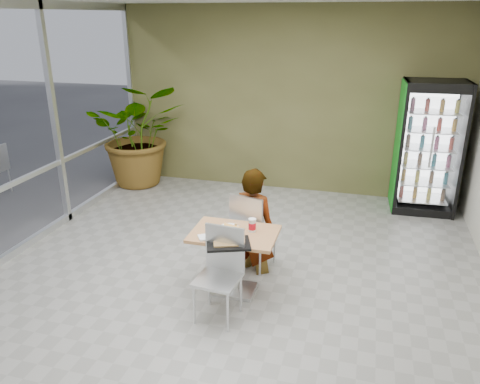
{
  "coord_description": "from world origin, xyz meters",
  "views": [
    {
      "loc": [
        1.38,
        -4.59,
        3.0
      ],
      "look_at": [
        -0.02,
        0.51,
        1.0
      ],
      "focal_mm": 35.0,
      "sensor_mm": 36.0,
      "label": 1
    }
  ],
  "objects_px": {
    "dining_table": "(234,250)",
    "seated_woman": "(253,231)",
    "cafeteria_tray": "(228,244)",
    "potted_plant": "(139,134)",
    "soda_cup": "(252,225)",
    "chair_near": "(221,265)",
    "chair_far": "(250,226)",
    "beverage_fridge": "(428,148)"
  },
  "relations": [
    {
      "from": "soda_cup",
      "to": "potted_plant",
      "type": "height_order",
      "value": "potted_plant"
    },
    {
      "from": "seated_woman",
      "to": "soda_cup",
      "type": "xyz_separation_m",
      "value": [
        0.11,
        -0.51,
        0.31
      ]
    },
    {
      "from": "beverage_fridge",
      "to": "potted_plant",
      "type": "distance_m",
      "value": 5.0
    },
    {
      "from": "seated_woman",
      "to": "beverage_fridge",
      "type": "bearing_deg",
      "value": -114.26
    },
    {
      "from": "chair_near",
      "to": "seated_woman",
      "type": "bearing_deg",
      "value": 90.42
    },
    {
      "from": "dining_table",
      "to": "potted_plant",
      "type": "height_order",
      "value": "potted_plant"
    },
    {
      "from": "chair_far",
      "to": "soda_cup",
      "type": "bearing_deg",
      "value": 122.77
    },
    {
      "from": "dining_table",
      "to": "potted_plant",
      "type": "relative_size",
      "value": 0.5
    },
    {
      "from": "seated_woman",
      "to": "beverage_fridge",
      "type": "distance_m",
      "value": 3.44
    },
    {
      "from": "potted_plant",
      "to": "beverage_fridge",
      "type": "bearing_deg",
      "value": 0.57
    },
    {
      "from": "cafeteria_tray",
      "to": "potted_plant",
      "type": "bearing_deg",
      "value": 128.62
    },
    {
      "from": "cafeteria_tray",
      "to": "potted_plant",
      "type": "distance_m",
      "value": 4.41
    },
    {
      "from": "soda_cup",
      "to": "potted_plant",
      "type": "xyz_separation_m",
      "value": [
        -2.91,
        3.06,
        0.12
      ]
    },
    {
      "from": "chair_near",
      "to": "cafeteria_tray",
      "type": "bearing_deg",
      "value": 80.22
    },
    {
      "from": "chair_near",
      "to": "potted_plant",
      "type": "height_order",
      "value": "potted_plant"
    },
    {
      "from": "dining_table",
      "to": "cafeteria_tray",
      "type": "distance_m",
      "value": 0.38
    },
    {
      "from": "chair_near",
      "to": "cafeteria_tray",
      "type": "relative_size",
      "value": 2.15
    },
    {
      "from": "beverage_fridge",
      "to": "potted_plant",
      "type": "xyz_separation_m",
      "value": [
        -5.0,
        -0.05,
        -0.1
      ]
    },
    {
      "from": "dining_table",
      "to": "seated_woman",
      "type": "distance_m",
      "value": 0.59
    },
    {
      "from": "chair_near",
      "to": "potted_plant",
      "type": "bearing_deg",
      "value": 132.57
    },
    {
      "from": "chair_near",
      "to": "dining_table",
      "type": "bearing_deg",
      "value": 93.64
    },
    {
      "from": "seated_woman",
      "to": "chair_far",
      "type": "bearing_deg",
      "value": 76.84
    },
    {
      "from": "chair_near",
      "to": "soda_cup",
      "type": "relative_size",
      "value": 6.41
    },
    {
      "from": "beverage_fridge",
      "to": "potted_plant",
      "type": "bearing_deg",
      "value": 177.87
    },
    {
      "from": "seated_woman",
      "to": "potted_plant",
      "type": "distance_m",
      "value": 3.81
    },
    {
      "from": "seated_woman",
      "to": "potted_plant",
      "type": "height_order",
      "value": "potted_plant"
    },
    {
      "from": "dining_table",
      "to": "beverage_fridge",
      "type": "bearing_deg",
      "value": 54.51
    },
    {
      "from": "cafeteria_tray",
      "to": "beverage_fridge",
      "type": "xyz_separation_m",
      "value": [
        2.25,
        3.49,
        0.28
      ]
    },
    {
      "from": "chair_near",
      "to": "chair_far",
      "type": "bearing_deg",
      "value": 91.87
    },
    {
      "from": "beverage_fridge",
      "to": "soda_cup",
      "type": "bearing_deg",
      "value": -126.59
    },
    {
      "from": "chair_far",
      "to": "chair_near",
      "type": "xyz_separation_m",
      "value": [
        -0.06,
        -0.97,
        -0.02
      ]
    },
    {
      "from": "chair_far",
      "to": "beverage_fridge",
      "type": "bearing_deg",
      "value": -114.07
    },
    {
      "from": "potted_plant",
      "to": "dining_table",
      "type": "bearing_deg",
      "value": -48.99
    },
    {
      "from": "soda_cup",
      "to": "potted_plant",
      "type": "bearing_deg",
      "value": 133.59
    },
    {
      "from": "seated_woman",
      "to": "potted_plant",
      "type": "relative_size",
      "value": 0.85
    },
    {
      "from": "chair_near",
      "to": "cafeteria_tray",
      "type": "distance_m",
      "value": 0.24
    },
    {
      "from": "seated_woman",
      "to": "cafeteria_tray",
      "type": "height_order",
      "value": "seated_woman"
    },
    {
      "from": "soda_cup",
      "to": "chair_near",
      "type": "bearing_deg",
      "value": -110.9
    },
    {
      "from": "soda_cup",
      "to": "cafeteria_tray",
      "type": "xyz_separation_m",
      "value": [
        -0.16,
        -0.38,
        -0.06
      ]
    },
    {
      "from": "chair_near",
      "to": "beverage_fridge",
      "type": "distance_m",
      "value": 4.31
    },
    {
      "from": "dining_table",
      "to": "beverage_fridge",
      "type": "height_order",
      "value": "beverage_fridge"
    },
    {
      "from": "dining_table",
      "to": "chair_far",
      "type": "xyz_separation_m",
      "value": [
        0.05,
        0.53,
        0.06
      ]
    }
  ]
}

